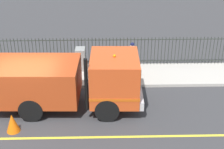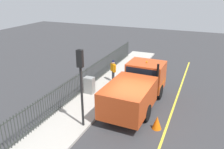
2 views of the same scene
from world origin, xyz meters
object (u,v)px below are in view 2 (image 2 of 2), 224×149
object	(u,v)px
work_truck	(138,85)
traffic_light_near	(81,74)
utility_cabinet	(89,85)
traffic_cone	(157,123)
worker_standing	(113,68)

from	to	relation	value
work_truck	traffic_light_near	bearing A→B (deg)	-115.87
utility_cabinet	traffic_light_near	bearing A→B (deg)	113.21
work_truck	utility_cabinet	world-z (taller)	work_truck
traffic_cone	traffic_light_near	bearing A→B (deg)	21.26
worker_standing	utility_cabinet	bearing A→B (deg)	-67.07
work_truck	worker_standing	bearing A→B (deg)	137.96
worker_standing	traffic_light_near	xyz separation A→B (m)	(-0.87, 6.20, 1.86)
work_truck	utility_cabinet	size ratio (longest dim) A/B	5.53
worker_standing	utility_cabinet	xyz separation A→B (m)	(0.68, 2.58, -0.46)
utility_cabinet	worker_standing	bearing A→B (deg)	-104.82
utility_cabinet	traffic_cone	bearing A→B (deg)	156.62
work_truck	worker_standing	size ratio (longest dim) A/B	3.72
worker_standing	traffic_light_near	world-z (taller)	traffic_light_near
traffic_cone	utility_cabinet	bearing A→B (deg)	-23.38
worker_standing	traffic_cone	bearing A→B (deg)	-9.36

